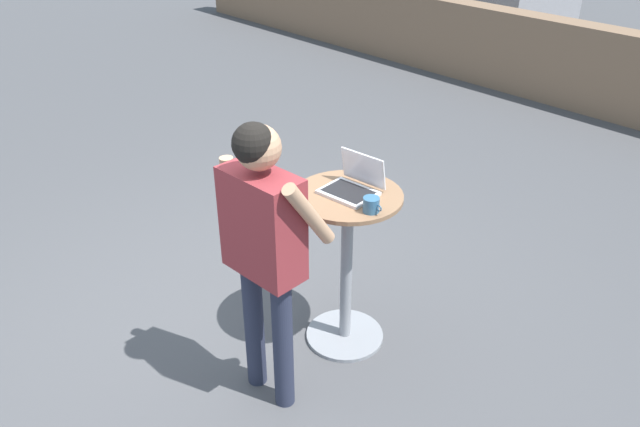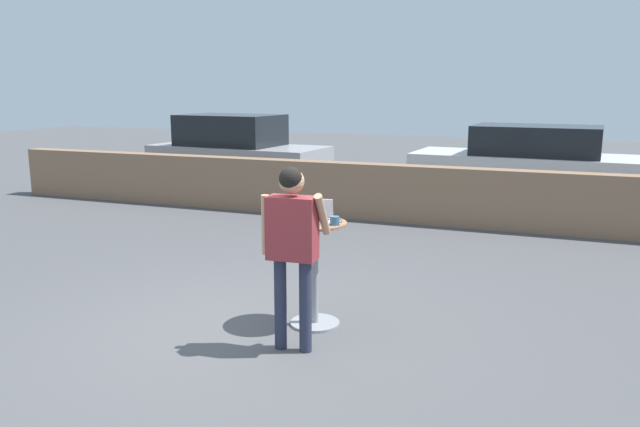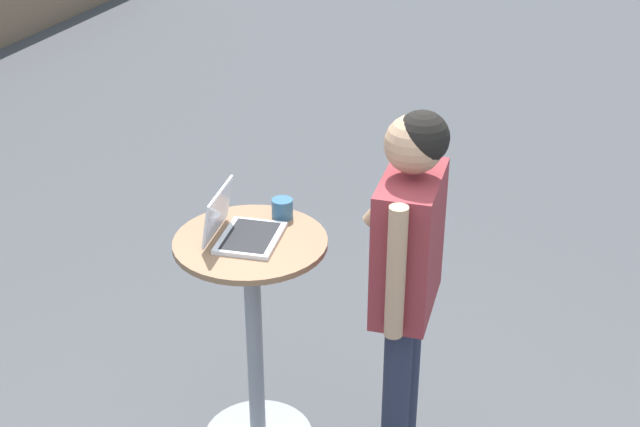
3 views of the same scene
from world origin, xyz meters
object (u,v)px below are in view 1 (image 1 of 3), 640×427
object	(u,v)px
cafe_table	(347,258)
standing_person	(263,235)
laptop	(353,184)
coffee_mug	(371,205)

from	to	relation	value
cafe_table	standing_person	size ratio (longest dim) A/B	0.63
laptop	coffee_mug	xyz separation A→B (m)	(0.23, -0.09, -0.00)
laptop	coffee_mug	size ratio (longest dim) A/B	2.72
cafe_table	standing_person	distance (m)	0.77
laptop	standing_person	size ratio (longest dim) A/B	0.20
standing_person	cafe_table	bearing A→B (deg)	93.86
laptop	standing_person	bearing A→B (deg)	-85.97
laptop	standing_person	world-z (taller)	standing_person
cafe_table	coffee_mug	world-z (taller)	coffee_mug
cafe_table	laptop	bearing A→B (deg)	96.60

